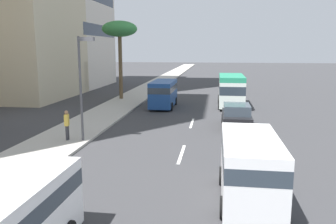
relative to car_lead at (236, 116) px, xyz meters
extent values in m
plane|color=#38383A|center=(10.36, 3.12, -0.77)|extent=(198.00, 198.00, 0.00)
cube|color=#B2ADA3|center=(10.36, 10.43, -0.70)|extent=(162.00, 3.63, 0.15)
cube|color=silver|center=(-6.61, 3.12, -0.76)|extent=(3.20, 0.16, 0.01)
cube|color=silver|center=(0.87, 3.12, -0.76)|extent=(3.20, 0.16, 0.01)
cube|color=black|center=(0.06, 0.00, -0.19)|extent=(4.23, 1.88, 0.80)
cube|color=#38424C|center=(-0.15, 0.00, 0.53)|extent=(2.33, 1.73, 0.65)
cylinder|color=black|center=(1.37, 0.87, -0.45)|extent=(0.64, 0.22, 0.64)
cylinder|color=black|center=(1.37, -0.87, -0.45)|extent=(0.64, 0.22, 0.64)
cylinder|color=black|center=(-1.25, 0.87, -0.45)|extent=(0.64, 0.22, 0.64)
cylinder|color=black|center=(-1.25, -0.87, -0.45)|extent=(0.64, 0.22, 0.64)
cube|color=silver|center=(8.73, 0.04, 0.59)|extent=(6.06, 2.21, 2.26)
cube|color=#268C66|center=(8.73, 0.04, 1.94)|extent=(6.06, 2.21, 0.43)
cube|color=#28333D|center=(8.73, 0.04, 1.02)|extent=(6.07, 2.21, 0.75)
cylinder|color=black|center=(10.49, 1.09, -0.35)|extent=(0.84, 0.26, 0.84)
cylinder|color=black|center=(10.49, -1.01, -0.35)|extent=(0.84, 0.26, 0.84)
cylinder|color=black|center=(6.98, 1.09, -0.35)|extent=(0.84, 0.26, 0.84)
cylinder|color=black|center=(6.98, -1.01, -0.35)|extent=(0.84, 0.26, 0.84)
cube|color=#1E478C|center=(7.41, 6.22, 0.55)|extent=(5.24, 1.95, 2.23)
cube|color=#2D3842|center=(7.41, 6.22, 1.04)|extent=(5.25, 1.95, 0.54)
cylinder|color=black|center=(5.84, 5.30, -0.41)|extent=(0.72, 0.24, 0.72)
cylinder|color=black|center=(5.84, 7.14, -0.41)|extent=(0.72, 0.24, 0.72)
cylinder|color=black|center=(8.98, 5.30, -0.41)|extent=(0.72, 0.24, 0.72)
cylinder|color=black|center=(8.98, 7.14, -0.41)|extent=(0.72, 0.24, 0.72)
cube|color=white|center=(-11.74, 0.18, 0.50)|extent=(4.69, 1.92, 2.14)
cube|color=#2D3842|center=(-11.74, 0.18, 0.97)|extent=(4.70, 1.92, 0.51)
cylinder|color=black|center=(-10.33, 1.09, -0.41)|extent=(0.72, 0.24, 0.72)
cylinder|color=black|center=(-10.33, -0.73, -0.41)|extent=(0.72, 0.24, 0.72)
cylinder|color=black|center=(-13.15, 1.09, -0.41)|extent=(0.72, 0.24, 0.72)
cylinder|color=black|center=(-13.15, -0.73, -0.41)|extent=(0.72, 0.24, 0.72)
cylinder|color=#333338|center=(-5.36, 9.89, -0.20)|extent=(0.14, 0.14, 0.84)
cylinder|color=#333338|center=(-5.20, 9.89, -0.20)|extent=(0.14, 0.14, 0.84)
cube|color=gold|center=(-5.28, 9.89, 0.56)|extent=(0.35, 0.26, 0.67)
sphere|color=#9E7251|center=(-5.28, 9.89, 1.00)|extent=(0.23, 0.23, 0.23)
cylinder|color=brown|center=(11.35, 11.35, 2.70)|extent=(0.39, 0.39, 6.65)
ellipsoid|color=#388442|center=(11.35, 11.35, 6.57)|extent=(3.60, 3.60, 1.62)
cylinder|color=#4C4C51|center=(-5.15, 9.02, 2.32)|extent=(0.14, 0.14, 5.88)
cube|color=#4C4C51|center=(-5.15, 8.57, 5.11)|extent=(0.24, 0.90, 0.20)
cube|color=#2D3847|center=(23.08, 17.42, 6.99)|extent=(12.53, 0.08, 1.54)
camera|label=1|loc=(-23.55, 1.43, 4.61)|focal=36.68mm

